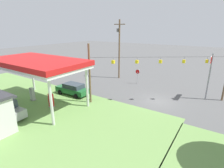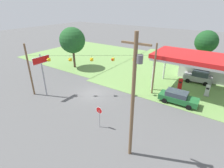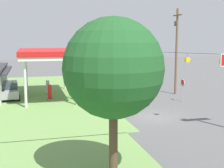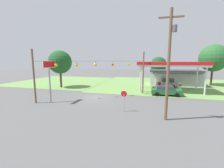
{
  "view_description": "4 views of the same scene",
  "coord_description": "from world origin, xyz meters",
  "px_view_note": "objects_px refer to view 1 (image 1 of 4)",
  "views": [
    {
      "loc": [
        -6.6,
        20.74,
        9.14
      ],
      "look_at": [
        5.75,
        1.97,
        1.88
      ],
      "focal_mm": 28.0,
      "sensor_mm": 36.0,
      "label": 1
    },
    {
      "loc": [
        15.15,
        -17.15,
        12.11
      ],
      "look_at": [
        2.88,
        0.66,
        2.08
      ],
      "focal_mm": 28.0,
      "sensor_mm": 36.0,
      "label": 2
    },
    {
      "loc": [
        -25.32,
        10.74,
        7.0
      ],
      "look_at": [
        3.02,
        3.25,
        2.64
      ],
      "focal_mm": 50.0,
      "sensor_mm": 36.0,
      "label": 3
    },
    {
      "loc": [
        8.36,
        -21.89,
        5.82
      ],
      "look_at": [
        2.2,
        1.71,
        2.03
      ],
      "focal_mm": 24.0,
      "sensor_mm": 36.0,
      "label": 4
    }
  ],
  "objects_px": {
    "car_at_pumps_front": "(73,89)",
    "car_at_pumps_rear": "(5,109)",
    "fuel_pump_near": "(51,101)",
    "utility_pole_main": "(119,47)",
    "stop_sign_roadside": "(137,73)",
    "stop_sign_overhead": "(210,67)",
    "gas_station_canopy": "(37,63)",
    "fuel_pump_far": "(32,94)"
  },
  "relations": [
    {
      "from": "gas_station_canopy",
      "to": "stop_sign_overhead",
      "type": "distance_m",
      "value": 21.37
    },
    {
      "from": "fuel_pump_near",
      "to": "car_at_pumps_rear",
      "type": "xyz_separation_m",
      "value": [
        1.74,
        4.39,
        0.19
      ]
    },
    {
      "from": "gas_station_canopy",
      "to": "car_at_pumps_rear",
      "type": "bearing_deg",
      "value": 91.79
    },
    {
      "from": "car_at_pumps_front",
      "to": "utility_pole_main",
      "type": "bearing_deg",
      "value": -96.47
    },
    {
      "from": "gas_station_canopy",
      "to": "stop_sign_overhead",
      "type": "xyz_separation_m",
      "value": [
        -17.0,
        -12.94,
        -0.71
      ]
    },
    {
      "from": "car_at_pumps_front",
      "to": "fuel_pump_near",
      "type": "bearing_deg",
      "value": 99.66
    },
    {
      "from": "gas_station_canopy",
      "to": "fuel_pump_far",
      "type": "xyz_separation_m",
      "value": [
        1.88,
        -0.0,
        -4.31
      ]
    },
    {
      "from": "car_at_pumps_rear",
      "to": "utility_pole_main",
      "type": "xyz_separation_m",
      "value": [
        -1.8,
        -19.88,
        4.85
      ]
    },
    {
      "from": "fuel_pump_near",
      "to": "utility_pole_main",
      "type": "xyz_separation_m",
      "value": [
        -0.06,
        -15.49,
        5.04
      ]
    },
    {
      "from": "stop_sign_roadside",
      "to": "utility_pole_main",
      "type": "distance_m",
      "value": 6.2
    },
    {
      "from": "car_at_pumps_rear",
      "to": "utility_pole_main",
      "type": "height_order",
      "value": "utility_pole_main"
    },
    {
      "from": "gas_station_canopy",
      "to": "utility_pole_main",
      "type": "distance_m",
      "value": 15.63
    },
    {
      "from": "car_at_pumps_rear",
      "to": "stop_sign_roadside",
      "type": "distance_m",
      "value": 19.59
    },
    {
      "from": "car_at_pumps_front",
      "to": "car_at_pumps_rear",
      "type": "xyz_separation_m",
      "value": [
        0.87,
        8.78,
        0.13
      ]
    },
    {
      "from": "gas_station_canopy",
      "to": "stop_sign_roadside",
      "type": "height_order",
      "value": "gas_station_canopy"
    },
    {
      "from": "car_at_pumps_rear",
      "to": "stop_sign_overhead",
      "type": "relative_size",
      "value": 0.73
    },
    {
      "from": "car_at_pumps_front",
      "to": "stop_sign_overhead",
      "type": "xyz_separation_m",
      "value": [
        -16.0,
        -8.55,
        3.54
      ]
    },
    {
      "from": "stop_sign_overhead",
      "to": "utility_pole_main",
      "type": "distance_m",
      "value": 15.34
    },
    {
      "from": "fuel_pump_far",
      "to": "stop_sign_roadside",
      "type": "xyz_separation_m",
      "value": [
        -8.31,
        -14.14,
        0.99
      ]
    },
    {
      "from": "utility_pole_main",
      "to": "gas_station_canopy",
      "type": "bearing_deg",
      "value": 82.87
    },
    {
      "from": "fuel_pump_near",
      "to": "stop_sign_overhead",
      "type": "height_order",
      "value": "stop_sign_overhead"
    },
    {
      "from": "car_at_pumps_front",
      "to": "car_at_pumps_rear",
      "type": "distance_m",
      "value": 8.82
    },
    {
      "from": "car_at_pumps_rear",
      "to": "stop_sign_roadside",
      "type": "bearing_deg",
      "value": 67.25
    },
    {
      "from": "fuel_pump_near",
      "to": "utility_pole_main",
      "type": "height_order",
      "value": "utility_pole_main"
    },
    {
      "from": "car_at_pumps_front",
      "to": "stop_sign_roadside",
      "type": "xyz_separation_m",
      "value": [
        -5.43,
        -9.75,
        0.94
      ]
    },
    {
      "from": "stop_sign_overhead",
      "to": "utility_pole_main",
      "type": "bearing_deg",
      "value": -9.63
    },
    {
      "from": "stop_sign_roadside",
      "to": "fuel_pump_far",
      "type": "bearing_deg",
      "value": -120.46
    },
    {
      "from": "gas_station_canopy",
      "to": "stop_sign_roadside",
      "type": "xyz_separation_m",
      "value": [
        -6.43,
        -14.14,
        -3.32
      ]
    },
    {
      "from": "car_at_pumps_rear",
      "to": "stop_sign_overhead",
      "type": "height_order",
      "value": "stop_sign_overhead"
    },
    {
      "from": "stop_sign_overhead",
      "to": "gas_station_canopy",
      "type": "bearing_deg",
      "value": 37.27
    },
    {
      "from": "gas_station_canopy",
      "to": "fuel_pump_near",
      "type": "bearing_deg",
      "value": -179.96
    },
    {
      "from": "stop_sign_roadside",
      "to": "stop_sign_overhead",
      "type": "distance_m",
      "value": 10.95
    },
    {
      "from": "car_at_pumps_front",
      "to": "car_at_pumps_rear",
      "type": "bearing_deg",
      "value": 82.72
    },
    {
      "from": "gas_station_canopy",
      "to": "car_at_pumps_rear",
      "type": "distance_m",
      "value": 6.02
    },
    {
      "from": "gas_station_canopy",
      "to": "fuel_pump_far",
      "type": "bearing_deg",
      "value": -0.04
    },
    {
      "from": "fuel_pump_near",
      "to": "car_at_pumps_front",
      "type": "bearing_deg",
      "value": -78.69
    },
    {
      "from": "fuel_pump_near",
      "to": "car_at_pumps_rear",
      "type": "height_order",
      "value": "car_at_pumps_rear"
    },
    {
      "from": "gas_station_canopy",
      "to": "car_at_pumps_rear",
      "type": "relative_size",
      "value": 2.72
    },
    {
      "from": "fuel_pump_near",
      "to": "fuel_pump_far",
      "type": "xyz_separation_m",
      "value": [
        3.76,
        0.0,
        0.0
      ]
    },
    {
      "from": "gas_station_canopy",
      "to": "stop_sign_overhead",
      "type": "height_order",
      "value": "stop_sign_overhead"
    },
    {
      "from": "fuel_pump_far",
      "to": "stop_sign_overhead",
      "type": "bearing_deg",
      "value": -145.59
    },
    {
      "from": "fuel_pump_near",
      "to": "utility_pole_main",
      "type": "relative_size",
      "value": 0.16
    }
  ]
}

